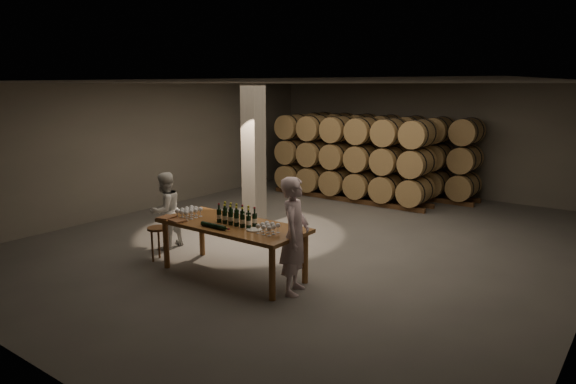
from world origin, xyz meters
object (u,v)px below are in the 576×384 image
Objects in this scene: plate at (254,230)px; person_woman at (165,211)px; notebook_near at (178,221)px; person_man at (295,236)px; stool at (158,233)px; bottle_cluster at (237,217)px; tasting_table at (232,229)px.

person_woman is (-2.61, 0.41, -0.15)m from plate.
notebook_near is at bearing 54.01° from person_woman.
notebook_near is at bearing 81.42° from person_man.
person_man is at bearing 5.47° from stool.
bottle_cluster is 1.04m from notebook_near.
person_man is at bearing 80.79° from person_woman.
tasting_table is 1.64m from stool.
plate is (0.55, -0.08, 0.11)m from tasting_table.
plate is 1.43m from notebook_near.
person_man reaches higher than notebook_near.
bottle_cluster is at bearing 8.92° from stool.
notebook_near reaches higher than plate.
person_woman is at bearing 128.74° from stool.
bottle_cluster is at bearing 168.88° from plate.
person_woman is at bearing 171.18° from plate.
tasting_table is 1.43× the size of person_man.
person_man reaches higher than person_woman.
bottle_cluster is at bearing 77.71° from person_woman.
plate is 0.73m from person_man.
person_woman reaches higher than stool.
person_man is at bearing 21.98° from notebook_near.
plate is 0.40× the size of stool.
stool is (-1.69, -0.27, -0.50)m from bottle_cluster.
plate is (0.46, -0.09, -0.11)m from bottle_cluster.
bottle_cluster reaches higher than tasting_table.
plate is at bearing 77.22° from person_woman.
tasting_table is at bearing 77.18° from person_woman.
tasting_table is 1.28m from person_man.
tasting_table is at bearing 9.25° from stool.
notebook_near is (-1.38, -0.37, 0.01)m from plate.
person_man is at bearing 0.45° from bottle_cluster.
tasting_table is 10.23× the size of plate.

